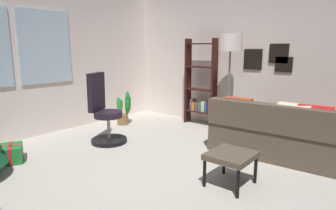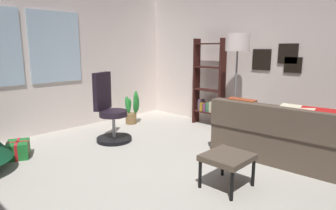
{
  "view_description": "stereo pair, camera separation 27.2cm",
  "coord_description": "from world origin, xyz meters",
  "px_view_note": "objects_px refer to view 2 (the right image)",
  "views": [
    {
      "loc": [
        -2.36,
        -1.9,
        1.47
      ],
      "look_at": [
        0.37,
        0.36,
        0.77
      ],
      "focal_mm": 30.92,
      "sensor_mm": 36.0,
      "label": 1
    },
    {
      "loc": [
        -2.18,
        -2.1,
        1.47
      ],
      "look_at": [
        0.37,
        0.36,
        0.77
      ],
      "focal_mm": 30.92,
      "sensor_mm": 36.0,
      "label": 2
    }
  ],
  "objects_px": {
    "couch": "(295,137)",
    "office_chair": "(110,115)",
    "floor_lamp": "(237,49)",
    "gift_box_green": "(18,149)",
    "potted_plant": "(132,109)",
    "bookshelf": "(209,88)",
    "footstool": "(227,159)"
  },
  "relations": [
    {
      "from": "office_chair",
      "to": "floor_lamp",
      "type": "bearing_deg",
      "value": -37.78
    },
    {
      "from": "couch",
      "to": "bookshelf",
      "type": "relative_size",
      "value": 1.11
    },
    {
      "from": "couch",
      "to": "potted_plant",
      "type": "relative_size",
      "value": 2.82
    },
    {
      "from": "couch",
      "to": "potted_plant",
      "type": "distance_m",
      "value": 3.04
    },
    {
      "from": "bookshelf",
      "to": "office_chair",
      "type": "bearing_deg",
      "value": 164.07
    },
    {
      "from": "couch",
      "to": "footstool",
      "type": "distance_m",
      "value": 1.39
    },
    {
      "from": "office_chair",
      "to": "potted_plant",
      "type": "height_order",
      "value": "office_chair"
    },
    {
      "from": "gift_box_green",
      "to": "floor_lamp",
      "type": "bearing_deg",
      "value": -28.24
    },
    {
      "from": "bookshelf",
      "to": "couch",
      "type": "bearing_deg",
      "value": -107.38
    },
    {
      "from": "bookshelf",
      "to": "footstool",
      "type": "bearing_deg",
      "value": -139.32
    },
    {
      "from": "footstool",
      "to": "potted_plant",
      "type": "distance_m",
      "value": 3.02
    },
    {
      "from": "gift_box_green",
      "to": "office_chair",
      "type": "distance_m",
      "value": 1.38
    },
    {
      "from": "footstool",
      "to": "floor_lamp",
      "type": "distance_m",
      "value": 2.27
    },
    {
      "from": "bookshelf",
      "to": "potted_plant",
      "type": "relative_size",
      "value": 2.53
    },
    {
      "from": "office_chair",
      "to": "couch",
      "type": "bearing_deg",
      "value": -61.44
    },
    {
      "from": "office_chair",
      "to": "footstool",
      "type": "bearing_deg",
      "value": -91.64
    },
    {
      "from": "office_chair",
      "to": "bookshelf",
      "type": "distance_m",
      "value": 1.99
    },
    {
      "from": "couch",
      "to": "floor_lamp",
      "type": "distance_m",
      "value": 1.67
    },
    {
      "from": "footstool",
      "to": "potted_plant",
      "type": "xyz_separation_m",
      "value": [
        1.02,
        2.84,
        -0.03
      ]
    },
    {
      "from": "office_chair",
      "to": "floor_lamp",
      "type": "height_order",
      "value": "floor_lamp"
    },
    {
      "from": "bookshelf",
      "to": "potted_plant",
      "type": "bearing_deg",
      "value": 129.17
    },
    {
      "from": "footstool",
      "to": "gift_box_green",
      "type": "relative_size",
      "value": 1.11
    },
    {
      "from": "office_chair",
      "to": "bookshelf",
      "type": "relative_size",
      "value": 0.67
    },
    {
      "from": "footstool",
      "to": "office_chair",
      "type": "xyz_separation_m",
      "value": [
        0.06,
        2.23,
        0.11
      ]
    },
    {
      "from": "footstool",
      "to": "bookshelf",
      "type": "xyz_separation_m",
      "value": [
        1.96,
        1.68,
        0.41
      ]
    },
    {
      "from": "couch",
      "to": "bookshelf",
      "type": "height_order",
      "value": "bookshelf"
    },
    {
      "from": "couch",
      "to": "office_chair",
      "type": "distance_m",
      "value": 2.75
    },
    {
      "from": "gift_box_green",
      "to": "bookshelf",
      "type": "xyz_separation_m",
      "value": [
        3.2,
        -0.85,
        0.62
      ]
    },
    {
      "from": "gift_box_green",
      "to": "potted_plant",
      "type": "bearing_deg",
      "value": 7.66
    },
    {
      "from": "floor_lamp",
      "to": "office_chair",
      "type": "bearing_deg",
      "value": 142.22
    },
    {
      "from": "office_chair",
      "to": "gift_box_green",
      "type": "bearing_deg",
      "value": 166.64
    },
    {
      "from": "potted_plant",
      "to": "office_chair",
      "type": "bearing_deg",
      "value": -147.27
    }
  ]
}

